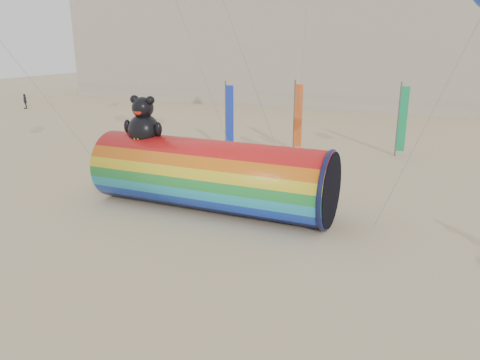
% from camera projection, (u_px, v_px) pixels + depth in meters
% --- Properties ---
extents(ground, '(160.00, 160.00, 0.00)m').
position_uv_depth(ground, '(213.00, 246.00, 18.72)').
color(ground, '#CCB58C').
rests_on(ground, ground).
extents(hotel_building, '(60.40, 15.40, 20.60)m').
position_uv_depth(hotel_building, '(291.00, 21.00, 60.64)').
color(hotel_building, '#B7AD99').
rests_on(hotel_building, ground).
extents(windsock_assembly, '(11.71, 3.57, 5.40)m').
position_uv_depth(windsock_assembly, '(210.00, 173.00, 22.31)').
color(windsock_assembly, red).
rests_on(windsock_assembly, ground).
extents(festival_banners, '(11.88, 4.35, 5.20)m').
position_uv_depth(festival_banners, '(308.00, 118.00, 33.04)').
color(festival_banners, '#59595E').
rests_on(festival_banners, ground).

